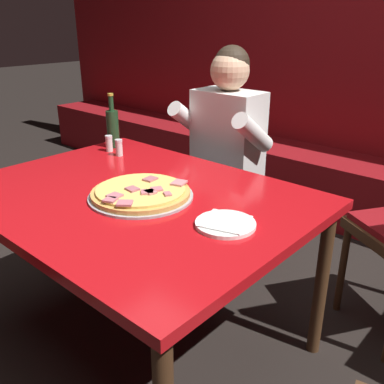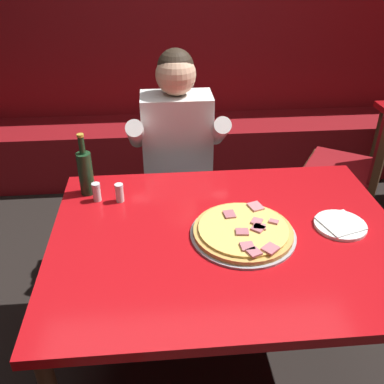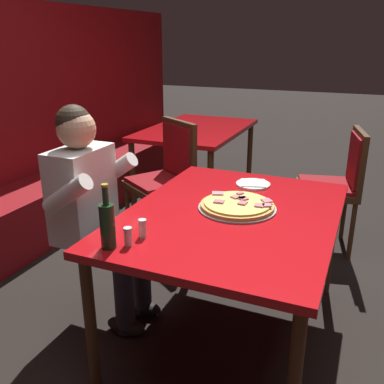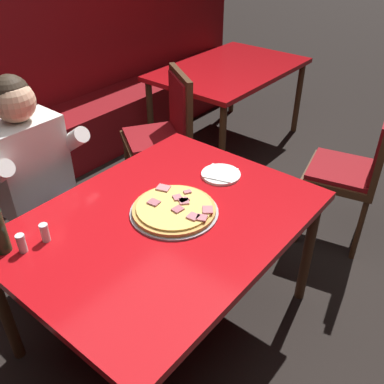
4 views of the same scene
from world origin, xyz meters
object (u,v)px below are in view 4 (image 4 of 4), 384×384
object	(u,v)px
shaker_red_pepper_flakes	(22,244)
shaker_black_pepper	(45,233)
diner_seated_blue_shirt	(42,183)
dining_chair_far_right	(165,129)
pizza	(174,210)
background_dining_table	(230,75)
plate_white_paper	(221,174)
dining_chair_near_right	(357,166)
main_dining_table	(165,229)

from	to	relation	value
shaker_red_pepper_flakes	shaker_black_pepper	world-z (taller)	same
shaker_black_pepper	diner_seated_blue_shirt	size ratio (longest dim) A/B	0.07
shaker_black_pepper	dining_chair_far_right	world-z (taller)	dining_chair_far_right
pizza	background_dining_table	world-z (taller)	pizza
shaker_black_pepper	plate_white_paper	bearing A→B (deg)	-16.88
diner_seated_blue_shirt	background_dining_table	bearing A→B (deg)	7.18
diner_seated_blue_shirt	dining_chair_near_right	distance (m)	1.89
dining_chair_far_right	background_dining_table	world-z (taller)	dining_chair_far_right
pizza	diner_seated_blue_shirt	distance (m)	0.79
plate_white_paper	dining_chair_far_right	world-z (taller)	dining_chair_far_right
shaker_black_pepper	diner_seated_blue_shirt	xyz separation A→B (m)	(0.29, 0.46, -0.08)
pizza	shaker_red_pepper_flakes	xyz separation A→B (m)	(-0.60, 0.31, 0.02)
shaker_red_pepper_flakes	shaker_black_pepper	xyz separation A→B (m)	(0.10, -0.02, 0.00)
shaker_red_pepper_flakes	dining_chair_near_right	world-z (taller)	dining_chair_near_right
diner_seated_blue_shirt	plate_white_paper	bearing A→B (deg)	-50.01
plate_white_paper	shaker_black_pepper	world-z (taller)	shaker_black_pepper
pizza	diner_seated_blue_shirt	bearing A→B (deg)	105.60
plate_white_paper	shaker_red_pepper_flakes	xyz separation A→B (m)	(-1.00, 0.29, 0.03)
shaker_black_pepper	background_dining_table	xyz separation A→B (m)	(2.43, 0.73, -0.11)
pizza	dining_chair_near_right	xyz separation A→B (m)	(1.26, -0.42, -0.19)
plate_white_paper	background_dining_table	distance (m)	1.83
shaker_black_pepper	dining_chair_far_right	distance (m)	1.48
main_dining_table	dining_chair_far_right	bearing A→B (deg)	42.15
shaker_red_pepper_flakes	plate_white_paper	bearing A→B (deg)	-16.09
main_dining_table	shaker_red_pepper_flakes	size ratio (longest dim) A/B	16.29
shaker_black_pepper	dining_chair_near_right	distance (m)	1.91
pizza	background_dining_table	bearing A→B (deg)	28.04
dining_chair_near_right	shaker_red_pepper_flakes	bearing A→B (deg)	158.52
pizza	shaker_red_pepper_flakes	size ratio (longest dim) A/B	4.85
main_dining_table	shaker_black_pepper	world-z (taller)	shaker_black_pepper
shaker_red_pepper_flakes	dining_chair_near_right	xyz separation A→B (m)	(1.86, -0.73, -0.21)
shaker_red_pepper_flakes	background_dining_table	world-z (taller)	shaker_red_pepper_flakes
dining_chair_far_right	background_dining_table	size ratio (longest dim) A/B	0.71
plate_white_paper	shaker_black_pepper	xyz separation A→B (m)	(-0.90, 0.27, 0.03)
dining_chair_near_right	background_dining_table	xyz separation A→B (m)	(0.67, 1.45, 0.10)
shaker_black_pepper	main_dining_table	bearing A→B (deg)	-33.16
dining_chair_near_right	plate_white_paper	bearing A→B (deg)	152.68
diner_seated_blue_shirt	background_dining_table	size ratio (longest dim) A/B	0.91
main_dining_table	plate_white_paper	world-z (taller)	plate_white_paper
diner_seated_blue_shirt	dining_chair_far_right	world-z (taller)	diner_seated_blue_shirt
plate_white_paper	dining_chair_far_right	distance (m)	0.96
pizza	plate_white_paper	xyz separation A→B (m)	(0.40, 0.02, -0.01)
plate_white_paper	dining_chair_far_right	xyz separation A→B (m)	(0.46, 0.82, -0.16)
shaker_red_pepper_flakes	shaker_black_pepper	distance (m)	0.10
plate_white_paper	diner_seated_blue_shirt	xyz separation A→B (m)	(-0.62, 0.73, -0.05)
diner_seated_blue_shirt	background_dining_table	xyz separation A→B (m)	(2.14, 0.27, -0.04)
dining_chair_near_right	background_dining_table	size ratio (longest dim) A/B	0.69
shaker_red_pepper_flakes	background_dining_table	xyz separation A→B (m)	(2.53, 0.72, -0.11)
diner_seated_blue_shirt	background_dining_table	world-z (taller)	diner_seated_blue_shirt
shaker_black_pepper	background_dining_table	bearing A→B (deg)	16.75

